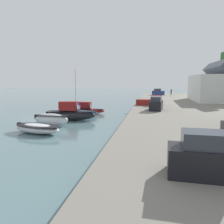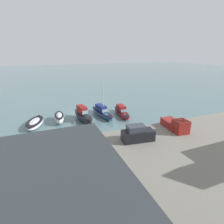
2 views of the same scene
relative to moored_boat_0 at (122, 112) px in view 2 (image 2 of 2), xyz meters
The scene contains 8 objects.
ground_plane 9.15m from the moored_boat_0, 29.98° to the right, with size 320.00×320.00×0.00m, color slate.
moored_boat_0 is the anchor object (origin of this frame).
moored_boat_1 4.06m from the moored_boat_0, 16.73° to the right, with size 2.93×8.72×7.82m.
moored_boat_2 8.08m from the moored_boat_0, ahead, with size 2.88×7.69×2.85m.
moored_boat_3 12.30m from the moored_boat_0, ahead, with size 1.89×4.91×1.64m.
moored_boat_4 16.49m from the moored_boat_0, ahead, with size 3.91×6.40×1.05m.
parked_car_3 13.43m from the moored_boat_0, 74.13° to the left, with size 4.39×2.31×2.16m.
pickup_truck_0 12.62m from the moored_boat_0, 105.54° to the left, with size 2.39×4.89×1.90m.
Camera 2 is at (6.50, 35.30, 12.38)m, focal length 28.00 mm.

